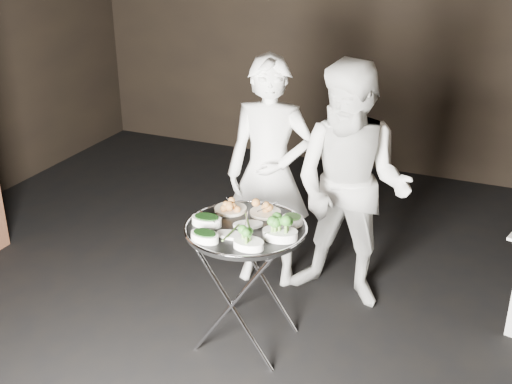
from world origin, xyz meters
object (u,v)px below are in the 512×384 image
at_px(waiter_right, 351,188).
at_px(serving_tray, 246,228).
at_px(tray_stand, 246,280).
at_px(waiter_left, 270,174).

bearing_deg(waiter_right, serving_tray, -116.87).
xyz_separation_m(tray_stand, serving_tray, (0.00, -0.00, 0.35)).
bearing_deg(waiter_right, tray_stand, -116.87).
xyz_separation_m(serving_tray, waiter_left, (-0.16, 0.76, 0.03)).
bearing_deg(tray_stand, waiter_left, 102.06).
height_order(tray_stand, serving_tray, serving_tray).
xyz_separation_m(waiter_left, waiter_right, (0.58, -0.04, 0.01)).
distance_m(serving_tray, waiter_left, 0.78).
bearing_deg(serving_tray, waiter_left, 102.06).
bearing_deg(serving_tray, tray_stand, 90.00).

